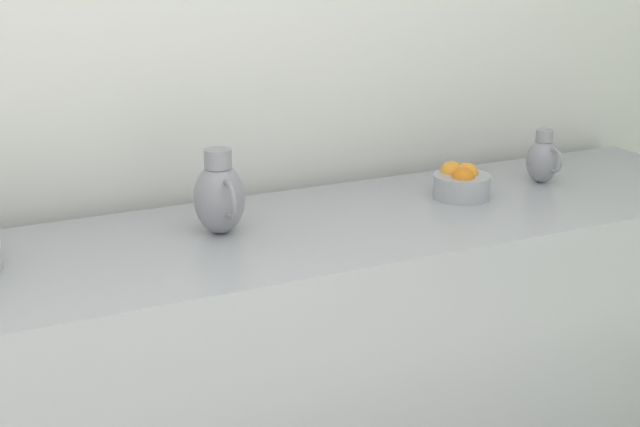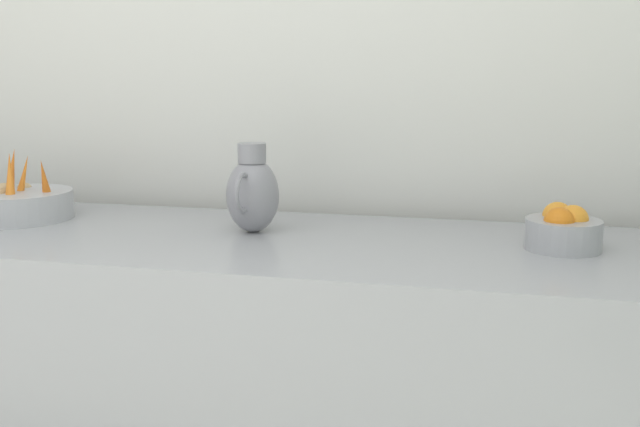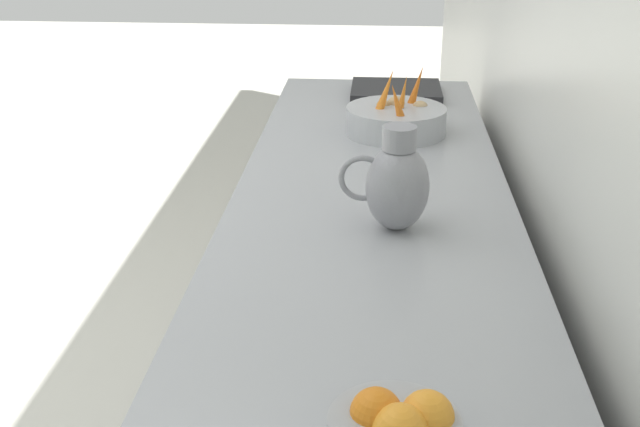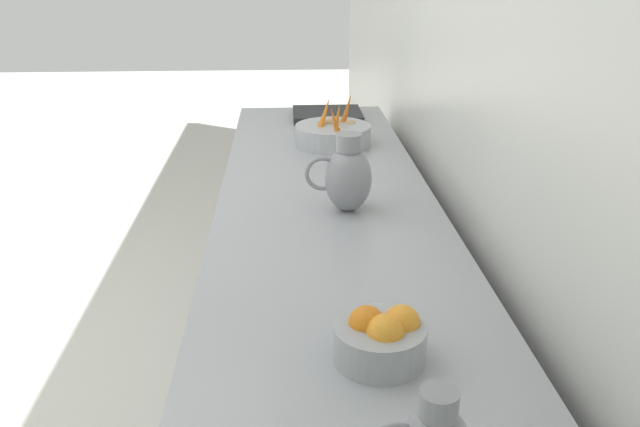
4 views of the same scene
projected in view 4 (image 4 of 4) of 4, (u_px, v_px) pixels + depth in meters
tile_wall_left at (591, 42)px, 1.31m from camera, size 0.10×8.88×3.00m
prep_counter at (332, 353)px, 2.15m from camera, size 0.74×3.33×0.89m
vegetable_colander at (333, 134)px, 2.82m from camera, size 0.33×0.33×0.21m
orange_bowl at (381, 338)px, 1.33m from camera, size 0.19×0.19×0.11m
metal_pitcher_tall at (347, 177)px, 2.08m from camera, size 0.21×0.15×0.25m
counter_sink_basin at (327, 115)px, 3.28m from camera, size 0.34×0.30×0.04m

